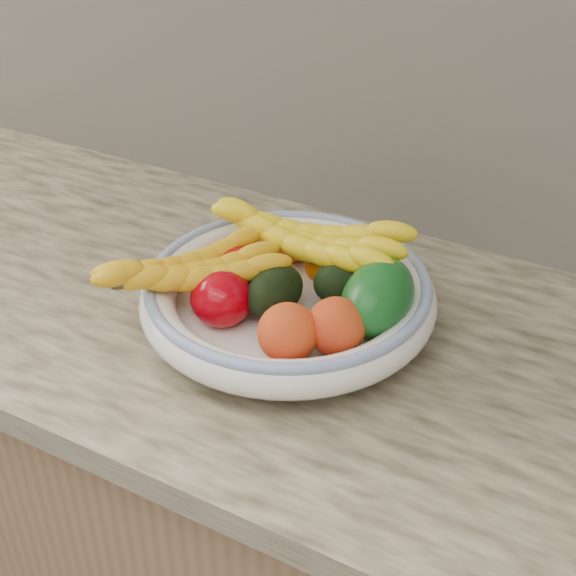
{
  "coord_description": "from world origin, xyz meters",
  "views": [
    {
      "loc": [
        0.42,
        0.9,
        1.54
      ],
      "look_at": [
        0.0,
        1.66,
        0.96
      ],
      "focal_mm": 50.0,
      "sensor_mm": 36.0,
      "label": 1
    }
  ],
  "objects_px": {
    "fruit_bowl": "(288,295)",
    "green_mango": "(378,298)",
    "banana_bunch_front": "(191,275)",
    "banana_bunch_back": "(306,244)"
  },
  "relations": [
    {
      "from": "banana_bunch_front",
      "to": "banana_bunch_back",
      "type": "bearing_deg",
      "value": -1.97
    },
    {
      "from": "green_mango",
      "to": "banana_bunch_back",
      "type": "bearing_deg",
      "value": 152.32
    },
    {
      "from": "banana_bunch_front",
      "to": "fruit_bowl",
      "type": "bearing_deg",
      "value": -25.54
    },
    {
      "from": "banana_bunch_back",
      "to": "banana_bunch_front",
      "type": "height_order",
      "value": "banana_bunch_back"
    },
    {
      "from": "green_mango",
      "to": "banana_bunch_back",
      "type": "xyz_separation_m",
      "value": [
        -0.13,
        0.06,
        0.01
      ]
    },
    {
      "from": "green_mango",
      "to": "banana_bunch_back",
      "type": "height_order",
      "value": "green_mango"
    },
    {
      "from": "green_mango",
      "to": "banana_bunch_front",
      "type": "bearing_deg",
      "value": -166.05
    },
    {
      "from": "fruit_bowl",
      "to": "green_mango",
      "type": "distance_m",
      "value": 0.12
    },
    {
      "from": "green_mango",
      "to": "banana_bunch_front",
      "type": "height_order",
      "value": "green_mango"
    },
    {
      "from": "banana_bunch_back",
      "to": "banana_bunch_front",
      "type": "bearing_deg",
      "value": -129.36
    }
  ]
}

